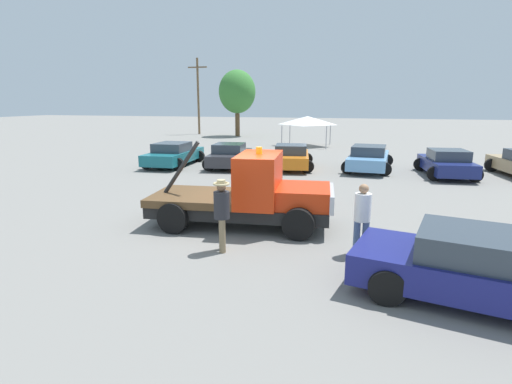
# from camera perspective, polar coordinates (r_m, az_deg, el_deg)

# --- Properties ---
(ground_plane) EXTENTS (160.00, 160.00, 0.00)m
(ground_plane) POSITION_cam_1_polar(r_m,az_deg,el_deg) (12.07, -2.30, -4.73)
(ground_plane) COLOR gray
(tow_truck) EXTENTS (5.54, 2.71, 2.51)m
(tow_truck) POSITION_cam_1_polar(r_m,az_deg,el_deg) (11.76, -0.77, -0.50)
(tow_truck) COLOR black
(tow_truck) RESTS_ON ground
(foreground_car) EXTENTS (5.14, 2.93, 1.34)m
(foreground_car) POSITION_cam_1_polar(r_m,az_deg,el_deg) (8.50, 30.23, -9.59)
(foreground_car) COLOR navy
(foreground_car) RESTS_ON ground
(person_near_truck) EXTENTS (0.39, 0.39, 1.75)m
(person_near_truck) POSITION_cam_1_polar(r_m,az_deg,el_deg) (9.85, 14.95, -3.09)
(person_near_truck) COLOR #475B84
(person_near_truck) RESTS_ON ground
(person_at_hood) EXTENTS (0.40, 0.40, 1.81)m
(person_at_hood) POSITION_cam_1_polar(r_m,az_deg,el_deg) (9.75, -4.92, -2.53)
(person_at_hood) COLOR #847051
(person_at_hood) RESTS_ON ground
(parked_car_teal) EXTENTS (2.69, 4.92, 1.34)m
(parked_car_teal) POSITION_cam_1_polar(r_m,az_deg,el_deg) (23.63, -11.68, 5.30)
(parked_car_teal) COLOR #196670
(parked_car_teal) RESTS_ON ground
(parked_car_charcoal) EXTENTS (2.75, 4.53, 1.34)m
(parked_car_charcoal) POSITION_cam_1_polar(r_m,az_deg,el_deg) (22.67, -3.75, 5.22)
(parked_car_charcoal) COLOR #2D2D33
(parked_car_charcoal) RESTS_ON ground
(parked_car_orange) EXTENTS (2.88, 4.45, 1.34)m
(parked_car_orange) POSITION_cam_1_polar(r_m,az_deg,el_deg) (22.15, 5.03, 5.02)
(parked_car_orange) COLOR orange
(parked_car_orange) RESTS_ON ground
(parked_car_skyblue) EXTENTS (2.73, 4.94, 1.34)m
(parked_car_skyblue) POSITION_cam_1_polar(r_m,az_deg,el_deg) (22.42, 15.79, 4.69)
(parked_car_skyblue) COLOR #669ED1
(parked_car_skyblue) RESTS_ON ground
(parked_car_navy) EXTENTS (2.73, 4.38, 1.34)m
(parked_car_navy) POSITION_cam_1_polar(r_m,az_deg,el_deg) (21.90, 25.56, 3.72)
(parked_car_navy) COLOR navy
(parked_car_navy) RESTS_ON ground
(canopy_tent_white) EXTENTS (3.59, 3.59, 2.45)m
(canopy_tent_white) POSITION_cam_1_polar(r_m,az_deg,el_deg) (33.55, 7.34, 10.11)
(canopy_tent_white) COLOR #9E9EA3
(canopy_tent_white) RESTS_ON ground
(tree_left) EXTENTS (3.84, 3.84, 6.85)m
(tree_left) POSITION_cam_1_polar(r_m,az_deg,el_deg) (42.97, -2.71, 14.09)
(tree_left) COLOR brown
(tree_left) RESTS_ON ground
(utility_pole) EXTENTS (2.20, 0.24, 8.28)m
(utility_pole) POSITION_cam_1_polar(r_m,az_deg,el_deg) (46.17, -8.26, 13.65)
(utility_pole) COLOR brown
(utility_pole) RESTS_ON ground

